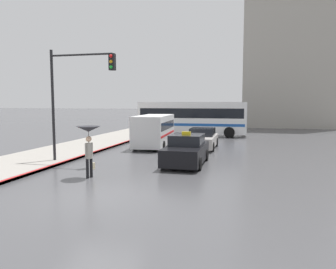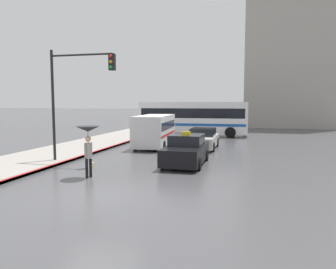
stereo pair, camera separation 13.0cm
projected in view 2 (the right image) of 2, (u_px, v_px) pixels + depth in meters
ground_plane at (99, 197)px, 10.84m from camera, size 300.00×300.00×0.00m
taxi at (186, 151)px, 16.58m from camera, size 1.91×4.26×1.67m
sedan_red at (203, 139)px, 22.36m from camera, size 1.91×4.25×1.37m
ambulance_van at (155, 129)px, 23.13m from camera, size 2.35×5.54×2.23m
city_bus at (193, 117)px, 30.89m from camera, size 10.06×2.84×3.17m
pedestrian_with_umbrella at (88, 137)px, 13.50m from camera, size 1.00×1.00×2.16m
traffic_light at (76, 85)px, 16.46m from camera, size 3.53×0.38×5.79m
building_tower_near at (293, 23)px, 41.90m from camera, size 11.73×8.85×26.65m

